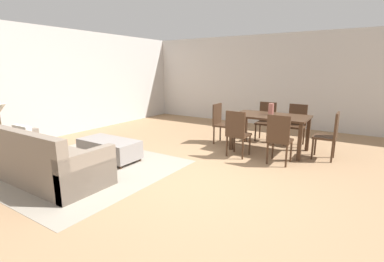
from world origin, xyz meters
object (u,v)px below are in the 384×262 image
at_px(couch, 43,162).
at_px(dining_chair_head_west, 221,121).
at_px(ottoman_table, 109,148).
at_px(dining_chair_near_right, 279,137).
at_px(dining_chair_near_left, 237,131).
at_px(vase_centerpiece, 271,109).
at_px(dining_chair_head_east, 330,133).
at_px(dining_chair_far_left, 266,119).
at_px(side_table, 3,139).
at_px(dining_chair_far_right, 296,122).
at_px(dining_table, 270,120).

height_order(couch, dining_chair_head_west, dining_chair_head_west).
xyz_separation_m(ottoman_table, dining_chair_near_right, (2.79, 1.48, 0.29)).
relative_size(dining_chair_near_left, dining_chair_near_right, 1.00).
bearing_deg(vase_centerpiece, dining_chair_head_east, -2.57).
bearing_deg(dining_chair_far_left, couch, -116.37).
height_order(dining_chair_near_right, dining_chair_head_east, same).
relative_size(side_table, dining_chair_far_left, 0.62).
distance_m(dining_chair_near_left, dining_chair_head_west, 1.07).
distance_m(couch, dining_chair_far_left, 4.82).
relative_size(dining_chair_near_right, vase_centerpiece, 3.85).
bearing_deg(dining_chair_far_right, vase_centerpiece, -116.18).
bearing_deg(dining_chair_near_left, ottoman_table, -142.87).
bearing_deg(couch, side_table, 177.04).
distance_m(dining_chair_near_right, vase_centerpiece, 1.02).
height_order(dining_chair_near_left, vase_centerpiece, vase_centerpiece).
relative_size(dining_chair_near_right, dining_chair_far_right, 1.00).
distance_m(couch, dining_chair_near_right, 3.97).
xyz_separation_m(ottoman_table, dining_chair_head_west, (1.22, 2.25, 0.29)).
height_order(couch, dining_chair_near_left, dining_chair_near_left).
bearing_deg(dining_chair_head_east, dining_chair_head_west, -179.44).
bearing_deg(vase_centerpiece, couch, -124.81).
height_order(dining_chair_near_left, dining_chair_far_left, same).
distance_m(dining_chair_near_left, dining_chair_far_right, 1.76).
bearing_deg(dining_table, vase_centerpiece, 106.62).
bearing_deg(dining_chair_near_right, dining_chair_head_east, 47.49).
height_order(dining_chair_head_west, vase_centerpiece, vase_centerpiece).
bearing_deg(dining_chair_head_east, ottoman_table, -147.08).
distance_m(dining_table, dining_chair_far_left, 0.89).
relative_size(dining_table, dining_chair_head_west, 1.65).
bearing_deg(dining_chair_far_right, couch, -123.41).
bearing_deg(couch, ottoman_table, 84.57).
distance_m(dining_chair_far_right, vase_centerpiece, 0.91).
bearing_deg(dining_chair_near_right, dining_chair_near_left, 179.39).
distance_m(ottoman_table, dining_chair_near_right, 3.17).
height_order(side_table, dining_chair_far_right, dining_chair_far_right).
relative_size(couch, dining_chair_near_right, 2.39).
bearing_deg(dining_chair_far_left, side_table, -129.81).
relative_size(dining_chair_near_left, dining_chair_far_right, 1.00).
bearing_deg(dining_chair_near_left, dining_chair_near_right, -0.61).
xyz_separation_m(couch, vase_centerpiece, (2.47, 3.55, 0.59)).
bearing_deg(couch, dining_chair_far_right, 56.59).
relative_size(couch, dining_table, 1.45).
bearing_deg(dining_chair_head_east, dining_chair_near_left, -153.05).
distance_m(ottoman_table, dining_chair_head_east, 4.20).
distance_m(ottoman_table, dining_chair_far_left, 3.71).
bearing_deg(dining_chair_near_right, dining_table, 117.57).
bearing_deg(dining_chair_head_east, dining_chair_far_right, 134.67).
bearing_deg(side_table, vase_centerpiece, 41.98).
xyz_separation_m(dining_chair_near_right, dining_chair_far_right, (-0.06, 1.60, 0.00)).
bearing_deg(vase_centerpiece, dining_chair_head_west, -176.23).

